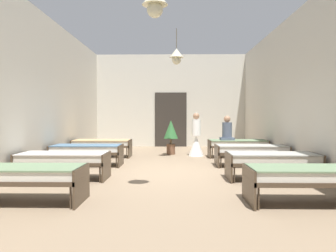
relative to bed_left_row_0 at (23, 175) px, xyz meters
The scene contains 13 objects.
ground_plane 3.66m from the bed_left_row_0, 51.82° to the left, with size 7.18×13.82×0.10m, color #8C755B.
room_shell 5.09m from the bed_left_row_0, 62.37° to the left, with size 6.98×13.42×4.09m.
bed_left_row_0 is the anchor object (origin of this frame).
bed_right_row_0 4.48m from the bed_left_row_0, ahead, with size 1.90×0.84×0.57m.
bed_left_row_1 1.90m from the bed_left_row_0, 90.00° to the left, with size 1.90×0.84×0.57m.
bed_right_row_1 4.87m from the bed_left_row_0, 22.97° to the left, with size 1.90×0.84×0.57m.
bed_left_row_2 3.80m from the bed_left_row_0, 90.00° to the left, with size 1.90×0.84×0.57m.
bed_right_row_2 5.88m from the bed_left_row_0, 40.29° to the left, with size 1.90×0.84×0.57m.
bed_left_row_3 5.70m from the bed_left_row_0, 90.00° to the left, with size 1.90×0.84×0.57m.
bed_right_row_3 7.25m from the bed_left_row_0, 51.82° to the left, with size 1.90×0.84×0.57m.
nurse_near_aisle 6.82m from the bed_left_row_0, 62.58° to the left, with size 0.52×0.52×1.49m.
patient_seated_primary 7.04m from the bed_left_row_0, 53.98° to the left, with size 0.44×0.44×0.80m.
potted_plant 6.87m from the bed_left_row_0, 70.65° to the left, with size 0.51×0.51×1.21m.
Camera 1 is at (0.14, -7.94, 1.37)m, focal length 34.99 mm.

